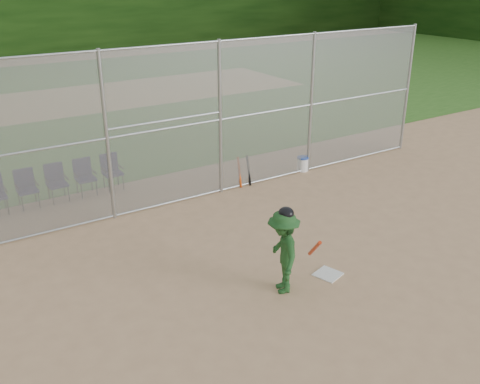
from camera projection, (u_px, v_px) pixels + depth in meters
ground at (312, 289)px, 10.06m from camera, size 100.00×100.00×0.00m
grass_strip at (54, 102)px, 24.02m from camera, size 100.00×100.00×0.00m
dirt_patch_far at (54, 102)px, 24.02m from camera, size 24.00×24.00×0.00m
backstop_fence at (185, 123)px, 13.13m from camera, size 16.09×0.09×4.00m
home_plate at (328, 274)px, 10.52m from camera, size 0.58×0.58×0.02m
batter_at_plate at (283, 251)px, 9.71m from camera, size 1.06×1.32×1.70m
water_cooler at (303, 164)px, 15.84m from camera, size 0.35×0.35×0.44m
spare_bats at (244, 171)px, 14.68m from camera, size 0.36×0.26×0.84m
chair_2 at (27, 189)px, 13.33m from camera, size 0.54×0.52×0.96m
chair_3 at (57, 183)px, 13.69m from camera, size 0.54×0.52×0.96m
chair_4 at (86, 178)px, 14.06m from camera, size 0.54×0.52×0.96m
chair_5 at (113, 172)px, 14.43m from camera, size 0.54×0.52×0.96m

